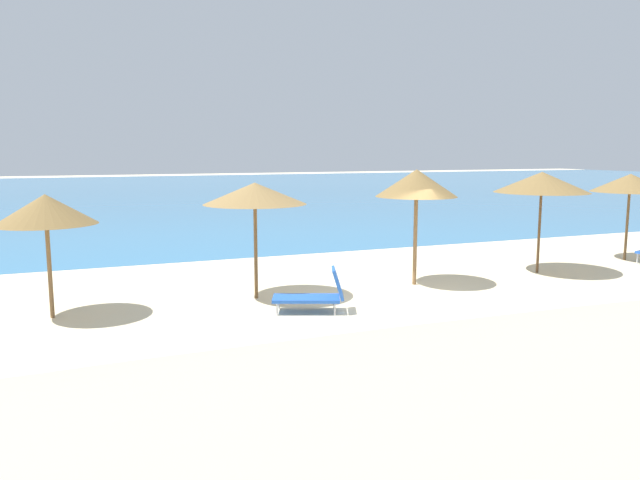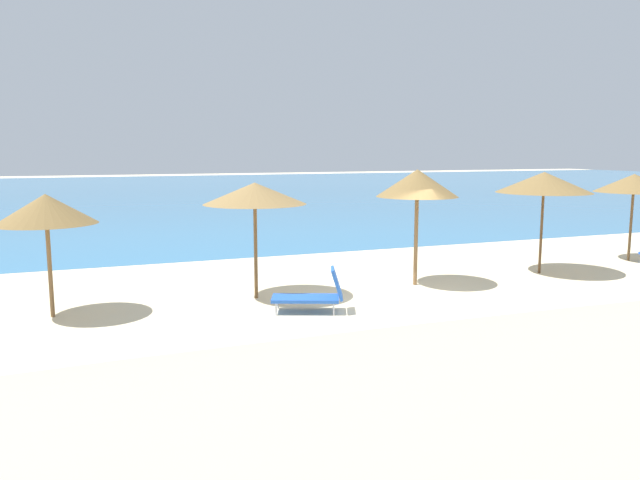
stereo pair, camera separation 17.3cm
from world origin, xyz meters
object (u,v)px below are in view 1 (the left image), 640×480
beach_umbrella_5 (542,182)px  lounge_chair_0 (315,294)px  beach_umbrella_4 (417,183)px  beach_umbrella_6 (630,183)px  beach_umbrella_2 (46,210)px  beach_umbrella_3 (255,194)px

beach_umbrella_5 → lounge_chair_0: bearing=-167.8°
beach_umbrella_4 → beach_umbrella_6: bearing=4.3°
beach_umbrella_2 → beach_umbrella_6: (16.53, 0.55, 0.18)m
lounge_chair_0 → beach_umbrella_6: bearing=-57.4°
beach_umbrella_2 → beach_umbrella_3: size_ratio=0.95×
beach_umbrella_3 → beach_umbrella_4: (4.18, -0.10, 0.16)m
beach_umbrella_6 → beach_umbrella_4: bearing=-175.7°
beach_umbrella_3 → beach_umbrella_6: bearing=2.3°
beach_umbrella_5 → beach_umbrella_6: bearing=8.0°
beach_umbrella_3 → beach_umbrella_4: 4.19m
beach_umbrella_4 → beach_umbrella_6: beach_umbrella_4 is taller
beach_umbrella_5 → lounge_chair_0: 7.85m
beach_umbrella_3 → beach_umbrella_5: beach_umbrella_5 is taller
beach_umbrella_2 → beach_umbrella_5: 12.57m
lounge_chair_0 → beach_umbrella_3: bearing=48.4°
beach_umbrella_3 → lounge_chair_0: 2.76m
beach_umbrella_3 → lounge_chair_0: bearing=-63.5°
beach_umbrella_3 → beach_umbrella_5: size_ratio=0.95×
beach_umbrella_2 → beach_umbrella_4: bearing=-0.3°
beach_umbrella_3 → beach_umbrella_6: size_ratio=1.00×
beach_umbrella_2 → beach_umbrella_3: beach_umbrella_3 is taller
beach_umbrella_3 → beach_umbrella_4: beach_umbrella_4 is taller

